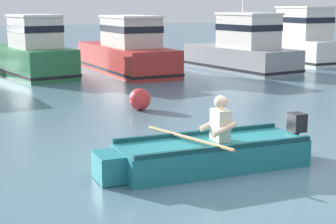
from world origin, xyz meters
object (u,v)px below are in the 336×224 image
Objects in this scene: moored_boat_green at (33,53)px; moored_boat_white at (299,42)px; rowboat_with_person at (208,153)px; moored_boat_red at (127,51)px; moored_boat_grey at (243,49)px; mooring_buoy at (140,99)px.

moored_boat_green is 11.78m from moored_boat_white.
moored_boat_red is (2.81, 12.20, 0.57)m from rowboat_with_person.
moored_boat_white is at bearing 48.37° from rowboat_with_person.
moored_boat_grey reaches higher than moored_boat_green.
moored_boat_green reaches higher than rowboat_with_person.
moored_boat_white is (8.27, 0.27, 0.11)m from moored_boat_red.
moored_boat_white is 12.83m from mooring_buoy.
moored_boat_red is 8.27m from moored_boat_white.
mooring_buoy is at bearing -106.54° from moored_boat_red.
moored_boat_red is at bearing 165.41° from moored_boat_grey.
moored_boat_grey is 1.09× the size of moored_boat_white.
rowboat_with_person is at bearing -102.97° from moored_boat_red.
moored_boat_grey is at bearing -159.33° from moored_boat_white.
mooring_buoy is (-2.14, -7.20, -0.54)m from moored_boat_red.
moored_boat_white is at bearing 35.68° from mooring_buoy.
mooring_buoy is (0.67, 4.99, 0.02)m from rowboat_with_person.
moored_boat_grey is at bearing -10.75° from moored_boat_green.
moored_boat_red is (3.51, -0.35, -0.02)m from moored_boat_green.
moored_boat_red is at bearing -5.72° from moored_boat_green.
moored_boat_green is 8.79× the size of mooring_buoy.
moored_boat_white reaches higher than mooring_buoy.
moored_boat_red reaches higher than mooring_buoy.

